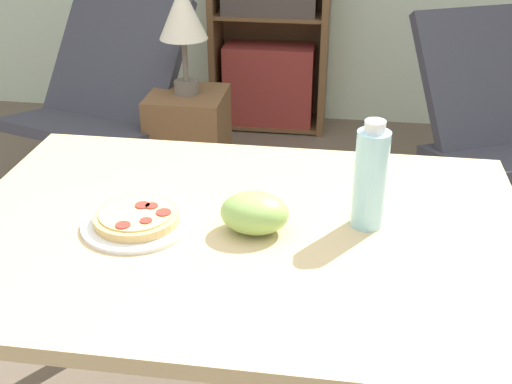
% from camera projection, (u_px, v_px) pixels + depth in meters
% --- Properties ---
extents(dining_table, '(1.27, 0.88, 0.75)m').
position_uv_depth(dining_table, '(240.00, 261.00, 1.46)').
color(dining_table, '#D1B27F').
rests_on(dining_table, ground_plane).
extents(pizza_on_plate, '(0.24, 0.24, 0.04)m').
position_uv_depth(pizza_on_plate, '(137.00, 219.00, 1.41)').
color(pizza_on_plate, white).
rests_on(pizza_on_plate, dining_table).
extents(grape_bunch, '(0.15, 0.12, 0.09)m').
position_uv_depth(grape_bunch, '(254.00, 213.00, 1.37)').
color(grape_bunch, '#93BC5B').
rests_on(grape_bunch, dining_table).
extents(drink_bottle, '(0.07, 0.07, 0.25)m').
position_uv_depth(drink_bottle, '(370.00, 178.00, 1.37)').
color(drink_bottle, '#A3DBEA').
rests_on(drink_bottle, dining_table).
extents(lounge_chair_near, '(0.84, 0.92, 0.88)m').
position_uv_depth(lounge_chair_near, '(103.00, 132.00, 3.09)').
color(lounge_chair_near, slate).
rests_on(lounge_chair_near, ground_plane).
extents(lounge_chair_far, '(0.90, 0.97, 0.88)m').
position_uv_depth(lounge_chair_far, '(504.00, 159.00, 2.81)').
color(lounge_chair_far, slate).
rests_on(lounge_chair_far, ground_plane).
extents(bookshelf, '(0.67, 0.31, 1.33)m').
position_uv_depth(bookshelf, '(270.00, 25.00, 3.64)').
color(bookshelf, brown).
rests_on(bookshelf, ground_plane).
extents(side_table, '(0.34, 0.34, 0.52)m').
position_uv_depth(side_table, '(190.00, 146.00, 3.00)').
color(side_table, brown).
rests_on(side_table, ground_plane).
extents(table_lamp, '(0.21, 0.21, 0.48)m').
position_uv_depth(table_lamp, '(183.00, 17.00, 2.72)').
color(table_lamp, '#665B51').
rests_on(table_lamp, side_table).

